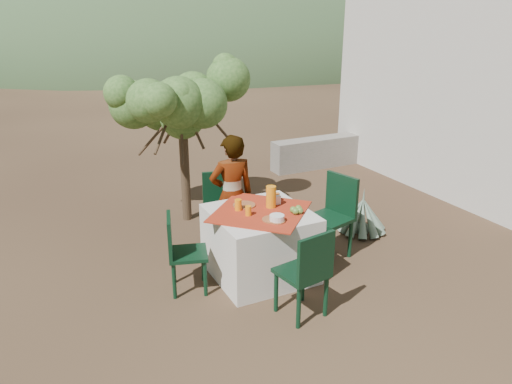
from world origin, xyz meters
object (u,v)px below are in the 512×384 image
(table, at_px, (260,243))
(person, at_px, (232,195))
(chair_left, at_px, (181,250))
(chair_far, at_px, (221,204))
(juice_pitcher, at_px, (271,197))
(guesthouse, at_px, (490,89))
(chair_right, at_px, (334,212))
(agave, at_px, (362,216))
(chair_near, at_px, (307,271))
(shrub_tree, at_px, (185,110))

(table, xyz_separation_m, person, (-0.05, 0.64, 0.35))
(table, relative_size, chair_left, 1.54)
(table, bearing_deg, chair_left, 176.17)
(chair_far, relative_size, chair_left, 1.06)
(juice_pitcher, bearing_deg, chair_left, 179.53)
(chair_far, height_order, guesthouse, guesthouse)
(person, bearing_deg, chair_right, 155.43)
(chair_far, bearing_deg, table, -73.66)
(chair_left, distance_m, juice_pitcher, 1.12)
(person, bearing_deg, chair_left, 39.75)
(table, bearing_deg, chair_far, 93.51)
(agave, height_order, guesthouse, guesthouse)
(chair_near, xyz_separation_m, chair_left, (-0.90, 1.00, -0.04))
(chair_near, height_order, guesthouse, guesthouse)
(chair_left, distance_m, person, 1.05)
(chair_right, distance_m, shrub_tree, 2.41)
(guesthouse, bearing_deg, shrub_tree, 175.99)
(table, height_order, guesthouse, guesthouse)
(guesthouse, bearing_deg, chair_near, -154.34)
(table, height_order, agave, table)
(chair_near, distance_m, chair_left, 1.35)
(person, height_order, shrub_tree, shrub_tree)
(chair_right, relative_size, agave, 1.43)
(table, relative_size, juice_pitcher, 5.41)
(table, relative_size, chair_right, 1.32)
(chair_left, bearing_deg, chair_near, -121.50)
(chair_left, distance_m, guesthouse, 6.31)
(chair_right, relative_size, guesthouse, 0.23)
(guesthouse, xyz_separation_m, juice_pitcher, (-5.01, -1.48, -0.62))
(chair_left, xyz_separation_m, juice_pitcher, (1.04, -0.01, 0.41))
(agave, distance_m, guesthouse, 3.85)
(table, relative_size, person, 0.89)
(chair_left, xyz_separation_m, agave, (2.60, 0.34, -0.24))
(chair_left, height_order, chair_right, chair_right)
(shrub_tree, bearing_deg, chair_near, -86.32)
(table, height_order, shrub_tree, shrub_tree)
(chair_right, height_order, juice_pitcher, juice_pitcher)
(chair_right, distance_m, person, 1.22)
(chair_far, xyz_separation_m, chair_near, (0.08, -1.92, 0.01))
(person, xyz_separation_m, juice_pitcher, (0.21, -0.59, 0.15))
(chair_far, bearing_deg, guesthouse, 18.85)
(person, bearing_deg, table, 99.60)
(table, xyz_separation_m, chair_left, (-0.89, 0.06, 0.09))
(chair_near, height_order, juice_pitcher, juice_pitcher)
(shrub_tree, distance_m, agave, 2.74)
(agave, bearing_deg, person, 172.29)
(chair_near, bearing_deg, guesthouse, -163.57)
(agave, distance_m, juice_pitcher, 1.72)
(chair_right, xyz_separation_m, shrub_tree, (-1.17, 1.86, 0.99))
(chair_far, xyz_separation_m, chair_right, (1.06, -0.94, 0.05))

